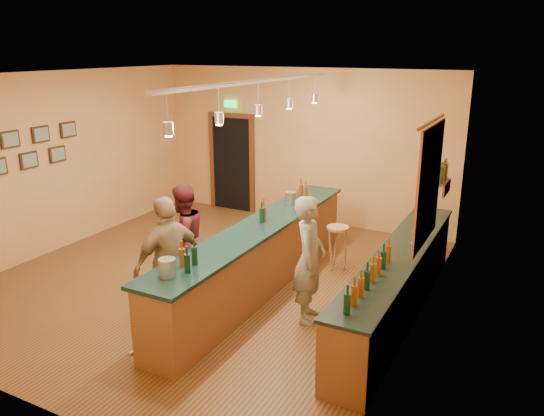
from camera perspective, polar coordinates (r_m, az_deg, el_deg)
The scene contains 17 objects.
floor at distance 8.70m, azimuth -6.59°, elevation -7.53°, with size 7.00×7.00×0.00m, color #582D19.
ceiling at distance 7.94m, azimuth -7.38°, elevation 14.00°, with size 6.50×7.00×0.02m, color silver.
wall_back at distance 11.17m, azimuth 3.21°, elevation 6.65°, with size 6.50×0.02×3.20m, color #C6804A.
wall_front at distance 5.78m, azimuth -26.87°, elevation -5.11°, with size 6.50×0.02×3.20m, color #C6804A.
wall_left at distance 10.33m, azimuth -22.11°, elevation 4.58°, with size 0.02×7.00×3.20m, color #C6804A.
wall_right at distance 6.94m, azimuth 15.85°, elevation -0.38°, with size 0.02×7.00×3.20m, color #C6804A.
doorway at distance 12.03m, azimuth -4.31°, elevation 5.07°, with size 1.15×0.09×2.48m.
tapestry at distance 7.26m, azimuth 16.52°, elevation 2.37°, with size 0.03×1.40×1.60m, color maroon.
bottle_shelf at distance 8.75m, azimuth 18.01°, elevation 3.40°, with size 0.17×0.55×0.54m.
picture_grid at distance 9.78m, azimuth -25.48°, elevation 5.64°, with size 0.06×2.20×0.70m, color #382111, non-canonical shape.
back_counter at distance 7.55m, azimuth 13.36°, elevation -7.82°, with size 0.60×4.55×1.27m.
tasting_bar at distance 8.03m, azimuth -1.39°, elevation -4.87°, with size 0.73×5.10×1.38m.
pendant_track at distance 7.48m, azimuth -1.51°, elevation 12.29°, with size 0.11×4.60×0.50m.
bartender at distance 7.10m, azimuth 4.04°, elevation -5.56°, with size 0.64×0.42×1.75m, color gray.
customer_a at distance 8.12m, azimuth -9.54°, elevation -3.21°, with size 0.80×0.62×1.65m, color #59191E.
customer_b at distance 7.10m, azimuth -10.99°, elevation -5.74°, with size 1.04×0.43×1.78m, color #997A51.
bar_stool at distance 8.83m, azimuth 7.07°, elevation -2.89°, with size 0.37×0.37×0.76m.
Camera 1 is at (4.50, -6.53, 3.59)m, focal length 35.00 mm.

